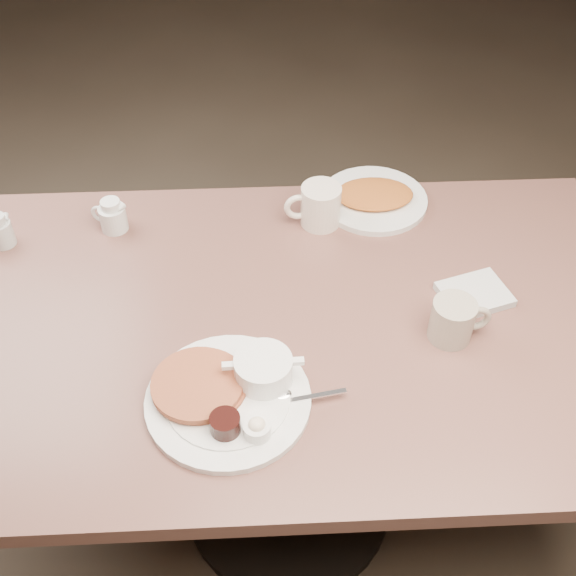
{
  "coord_description": "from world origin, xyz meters",
  "views": [
    {
      "loc": [
        -0.05,
        -1.0,
        1.84
      ],
      "look_at": [
        0.0,
        0.02,
        0.82
      ],
      "focal_mm": 44.98,
      "sensor_mm": 36.0,
      "label": 1
    }
  ],
  "objects_px": {
    "main_plate": "(231,391)",
    "creamer_left": "(0,231)",
    "coffee_mug_near": "(454,320)",
    "hash_plate": "(374,198)",
    "diner_table": "(288,371)",
    "coffee_mug_far": "(319,206)",
    "creamer_right": "(112,216)"
  },
  "relations": [
    {
      "from": "coffee_mug_near",
      "to": "coffee_mug_far",
      "type": "distance_m",
      "value": 0.44
    },
    {
      "from": "diner_table",
      "to": "coffee_mug_far",
      "type": "height_order",
      "value": "coffee_mug_far"
    },
    {
      "from": "diner_table",
      "to": "hash_plate",
      "type": "height_order",
      "value": "hash_plate"
    },
    {
      "from": "main_plate",
      "to": "creamer_left",
      "type": "xyz_separation_m",
      "value": [
        -0.52,
        0.46,
        0.01
      ]
    },
    {
      "from": "diner_table",
      "to": "coffee_mug_near",
      "type": "height_order",
      "value": "coffee_mug_near"
    },
    {
      "from": "diner_table",
      "to": "creamer_left",
      "type": "bearing_deg",
      "value": 157.44
    },
    {
      "from": "coffee_mug_far",
      "to": "coffee_mug_near",
      "type": "bearing_deg",
      "value": -57.1
    },
    {
      "from": "coffee_mug_near",
      "to": "hash_plate",
      "type": "bearing_deg",
      "value": 102.6
    },
    {
      "from": "main_plate",
      "to": "creamer_left",
      "type": "height_order",
      "value": "creamer_left"
    },
    {
      "from": "coffee_mug_far",
      "to": "diner_table",
      "type": "bearing_deg",
      "value": -105.67
    },
    {
      "from": "coffee_mug_near",
      "to": "creamer_left",
      "type": "xyz_separation_m",
      "value": [
        -0.96,
        0.33,
        -0.01
      ]
    },
    {
      "from": "main_plate",
      "to": "hash_plate",
      "type": "relative_size",
      "value": 1.46
    },
    {
      "from": "coffee_mug_far",
      "to": "creamer_left",
      "type": "bearing_deg",
      "value": -176.74
    },
    {
      "from": "main_plate",
      "to": "hash_plate",
      "type": "height_order",
      "value": "main_plate"
    },
    {
      "from": "coffee_mug_near",
      "to": "creamer_left",
      "type": "relative_size",
      "value": 1.57
    },
    {
      "from": "coffee_mug_far",
      "to": "hash_plate",
      "type": "height_order",
      "value": "coffee_mug_far"
    },
    {
      "from": "coffee_mug_far",
      "to": "creamer_left",
      "type": "relative_size",
      "value": 1.69
    },
    {
      "from": "coffee_mug_far",
      "to": "creamer_left",
      "type": "xyz_separation_m",
      "value": [
        -0.72,
        -0.04,
        -0.01
      ]
    },
    {
      "from": "creamer_right",
      "to": "main_plate",
      "type": "bearing_deg",
      "value": -61.19
    },
    {
      "from": "coffee_mug_near",
      "to": "creamer_left",
      "type": "bearing_deg",
      "value": 161.29
    },
    {
      "from": "main_plate",
      "to": "diner_table",
      "type": "bearing_deg",
      "value": 59.35
    },
    {
      "from": "coffee_mug_near",
      "to": "coffee_mug_far",
      "type": "relative_size",
      "value": 0.93
    },
    {
      "from": "creamer_right",
      "to": "hash_plate",
      "type": "height_order",
      "value": "creamer_right"
    },
    {
      "from": "creamer_left",
      "to": "coffee_mug_near",
      "type": "bearing_deg",
      "value": -18.71
    },
    {
      "from": "main_plate",
      "to": "hash_plate",
      "type": "distance_m",
      "value": 0.67
    },
    {
      "from": "hash_plate",
      "to": "main_plate",
      "type": "bearing_deg",
      "value": -120.85
    },
    {
      "from": "creamer_right",
      "to": "hash_plate",
      "type": "xyz_separation_m",
      "value": [
        0.62,
        0.07,
        -0.02
      ]
    },
    {
      "from": "creamer_left",
      "to": "creamer_right",
      "type": "bearing_deg",
      "value": 9.86
    },
    {
      "from": "diner_table",
      "to": "creamer_left",
      "type": "relative_size",
      "value": 18.75
    },
    {
      "from": "coffee_mug_near",
      "to": "creamer_left",
      "type": "distance_m",
      "value": 1.02
    },
    {
      "from": "diner_table",
      "to": "main_plate",
      "type": "height_order",
      "value": "main_plate"
    },
    {
      "from": "diner_table",
      "to": "creamer_left",
      "type": "distance_m",
      "value": 0.72
    }
  ]
}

